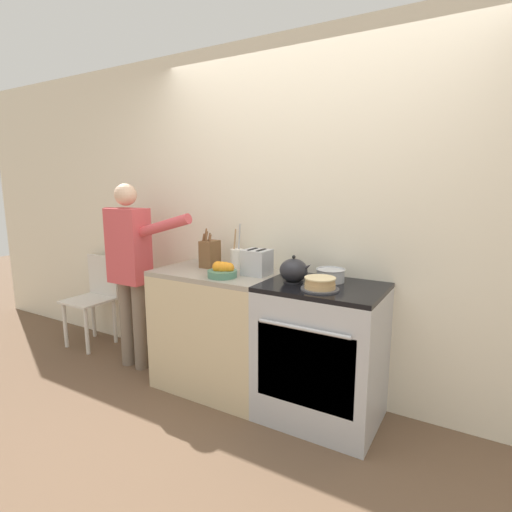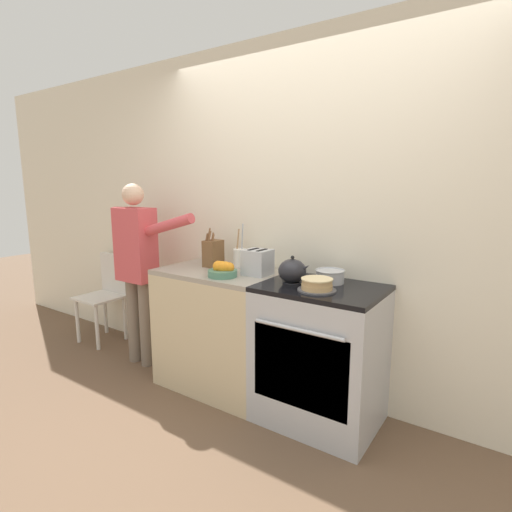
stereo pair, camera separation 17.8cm
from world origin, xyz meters
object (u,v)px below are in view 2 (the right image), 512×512
Objects in this scene: stove_range at (319,354)px; utensil_crock at (240,257)px; layer_cake at (317,285)px; person_baker at (137,259)px; knife_block at (213,253)px; dining_chair at (107,291)px; fruit_bowl at (223,270)px; toaster at (258,262)px; mixing_bowl at (330,276)px; tea_kettle at (293,271)px.

utensil_crock reaches higher than stove_range.
layer_cake is 1.69m from person_baker.
dining_chair is (-1.43, 0.02, -0.53)m from knife_block.
knife_block is at bearing 140.79° from fruit_bowl.
utensil_crock is at bearing 150.81° from toaster.
dining_chair is at bearing 169.06° from person_baker.
toaster is at bearing 10.53° from person_baker.
fruit_bowl is at bearing -12.88° from dining_chair.
mixing_bowl is at bearing -4.39° from dining_chair.
layer_cake is at bearing -23.17° from tea_kettle.
stove_range is 1.73m from person_baker.
toaster is at bearing -6.55° from dining_chair.
tea_kettle is 0.50m from fruit_bowl.
tea_kettle is at bearing 6.69° from person_baker.
toaster is at bearing 175.32° from stove_range.
utensil_crock is at bearing 21.76° from person_baker.
layer_cake is 0.15× the size of person_baker.
toaster is (-0.52, 0.04, 0.55)m from stove_range.
layer_cake is at bearing -9.80° from dining_chair.
utensil_crock reaches higher than dining_chair.
tea_kettle is 0.33m from toaster.
stove_range is 0.59× the size of person_baker.
layer_cake is 1.02m from knife_block.
utensil_crock is (-0.81, 0.31, 0.04)m from layer_cake.
fruit_bowl is (-0.68, -0.14, 0.51)m from stove_range.
layer_cake is 1.20× the size of toaster.
utensil_crock is 0.92m from person_baker.
dining_chair is at bearing 176.55° from tea_kettle.
fruit_bowl is 0.13× the size of person_baker.
layer_cake is at bearing 3.14° from person_baker.
utensil_crock is at bearing -1.55° from dining_chair.
fruit_bowl is at bearing -159.69° from mixing_bowl.
toaster is at bearing -29.19° from utensil_crock.
tea_kettle is 0.14× the size of person_baker.
dining_chair is (-1.71, 0.25, -0.47)m from fruit_bowl.
layer_cake is 0.23m from mixing_bowl.
person_baker is at bearing -173.63° from toaster.
stove_range is 0.76m from toaster.
utensil_crock reaches higher than mixing_bowl.
person_baker is at bearing 176.68° from fruit_bowl.
dining_chair is at bearing 174.63° from layer_cake.
mixing_bowl is 0.80m from utensil_crock.
toaster is at bearing -5.92° from knife_block.
person_baker reaches higher than toaster.
mixing_bowl is 0.12× the size of person_baker.
mixing_bowl is (-0.02, 0.23, 0.01)m from layer_cake.
toaster reaches higher than mixing_bowl.
person_baker reaches higher than layer_cake.
utensil_crock is (-0.59, 0.21, -0.00)m from tea_kettle.
knife_block reaches higher than dining_chair.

